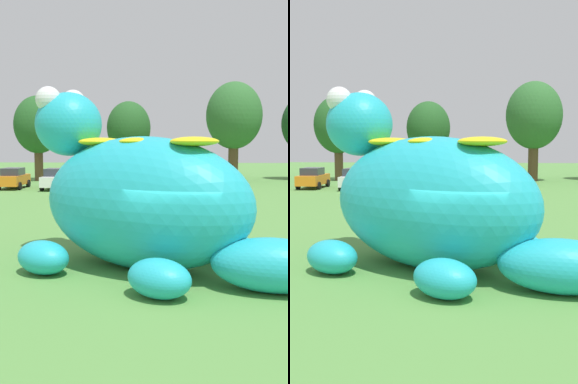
# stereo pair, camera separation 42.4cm
# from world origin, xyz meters

# --- Properties ---
(ground_plane) EXTENTS (160.00, 160.00, 0.00)m
(ground_plane) POSITION_xyz_m (0.00, 0.00, 0.00)
(ground_plane) COLOR #568E42
(giant_inflatable_creature) EXTENTS (10.63, 7.41, 5.48)m
(giant_inflatable_creature) POSITION_xyz_m (-0.81, 1.15, 2.00)
(giant_inflatable_creature) COLOR #23B2C6
(giant_inflatable_creature) RESTS_ON ground
(car_orange) EXTENTS (2.02, 4.14, 1.72)m
(car_orange) POSITION_xyz_m (-12.90, 25.19, 0.86)
(car_orange) COLOR orange
(car_orange) RESTS_ON ground
(car_white) EXTENTS (1.96, 4.11, 1.72)m
(car_white) POSITION_xyz_m (-9.17, 24.54, 0.86)
(car_white) COLOR white
(car_white) RESTS_ON ground
(car_green) EXTENTS (2.31, 4.27, 1.72)m
(car_green) POSITION_xyz_m (-5.41, 25.31, 0.86)
(car_green) COLOR #1E7238
(car_green) RESTS_ON ground
(box_truck) EXTENTS (2.51, 6.46, 2.95)m
(box_truck) POSITION_xyz_m (1.60, 25.84, 1.60)
(box_truck) COLOR #B2231E
(box_truck) RESTS_ON ground
(tree_left) EXTENTS (4.78, 4.78, 8.48)m
(tree_left) POSITION_xyz_m (-13.12, 33.49, 5.55)
(tree_left) COLOR brown
(tree_left) RESTS_ON ground
(tree_mid_left) EXTENTS (4.58, 4.58, 8.12)m
(tree_mid_left) POSITION_xyz_m (-4.25, 36.18, 5.31)
(tree_mid_left) COLOR brown
(tree_mid_left) RESTS_ON ground
(tree_centre_left) EXTENTS (5.54, 5.54, 9.84)m
(tree_centre_left) POSITION_xyz_m (6.41, 34.45, 6.43)
(tree_centre_left) COLOR brown
(tree_centre_left) RESTS_ON ground
(spectator_near_inflatable) EXTENTS (0.38, 0.26, 1.71)m
(spectator_near_inflatable) POSITION_xyz_m (-1.17, 4.34, 0.85)
(spectator_near_inflatable) COLOR black
(spectator_near_inflatable) RESTS_ON ground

